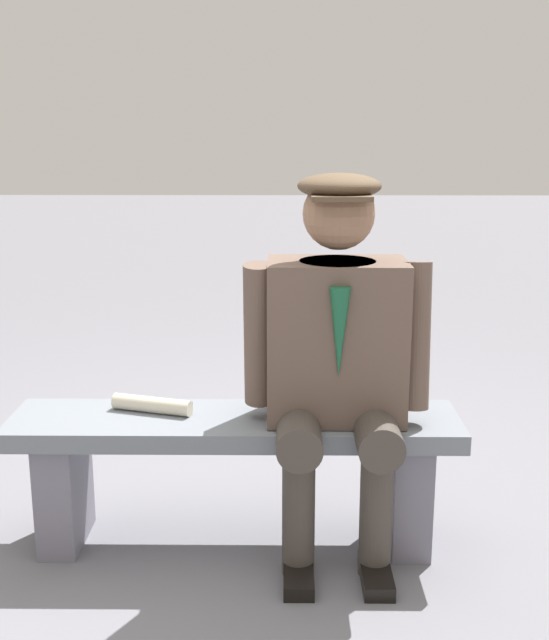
% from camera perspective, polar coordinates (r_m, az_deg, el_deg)
% --- Properties ---
extents(ground_plane, '(30.00, 30.00, 0.00)m').
position_cam_1_polar(ground_plane, '(3.02, -2.77, -15.55)').
color(ground_plane, slate).
extents(bench, '(1.58, 0.37, 0.48)m').
position_cam_1_polar(bench, '(2.87, -2.85, -9.70)').
color(bench, slate).
rests_on(bench, ground).
extents(seated_man, '(0.63, 0.53, 1.33)m').
position_cam_1_polar(seated_man, '(2.70, 4.48, -2.07)').
color(seated_man, brown).
rests_on(seated_man, ground).
extents(rolled_magazine, '(0.30, 0.14, 0.06)m').
position_cam_1_polar(rolled_magazine, '(2.88, -8.77, -6.01)').
color(rolled_magazine, beige).
rests_on(rolled_magazine, bench).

